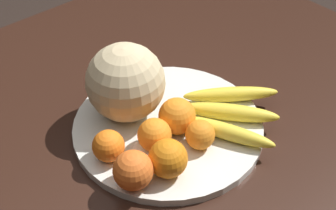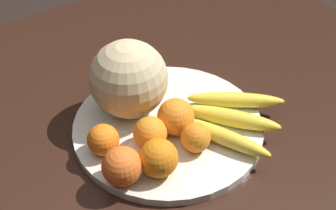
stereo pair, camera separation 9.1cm
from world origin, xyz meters
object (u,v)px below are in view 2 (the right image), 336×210
orange_front_left (176,117)px  orange_back_right (150,133)px  kitchen_table (138,161)px  orange_top_small (196,137)px  melon (129,79)px  orange_back_left (122,166)px  orange_mid_center (103,140)px  orange_front_right (159,158)px  fruit_bowl (168,126)px  produce_tag (130,159)px  banana_bunch (230,117)px

orange_front_left → orange_back_right: bearing=6.5°
kitchen_table → orange_top_small: size_ratio=25.19×
kitchen_table → melon: melon is taller
melon → orange_back_left: (0.11, 0.16, -0.04)m
melon → orange_mid_center: (0.10, 0.08, -0.05)m
orange_front_right → orange_front_left: bearing=-140.6°
orange_back_left → orange_back_right: size_ratio=1.10×
kitchen_table → orange_front_left: orange_front_left is taller
fruit_bowl → orange_top_small: bearing=93.3°
orange_mid_center → orange_back_right: bearing=155.7°
orange_top_small → produce_tag: orange_top_small is taller
melon → banana_bunch: size_ratio=0.66×
fruit_bowl → orange_top_small: size_ratio=6.71×
fruit_bowl → produce_tag: size_ratio=3.70×
kitchen_table → melon: size_ratio=9.11×
fruit_bowl → produce_tag: produce_tag is taller
orange_front_left → produce_tag: bearing=8.6°
orange_front_left → produce_tag: size_ratio=0.71×
orange_top_small → melon: bearing=-74.9°
orange_mid_center → orange_back_right: 0.09m
banana_bunch → orange_front_right: orange_front_right is taller
melon → orange_front_right: (0.04, 0.18, -0.04)m
melon → orange_top_small: size_ratio=2.76×
kitchen_table → orange_mid_center: bearing=17.9°
banana_bunch → orange_front_right: bearing=-120.8°
orange_front_left → orange_front_right: 0.11m
orange_mid_center → orange_top_small: 0.17m
kitchen_table → fruit_bowl: fruit_bowl is taller
banana_bunch → orange_back_left: size_ratio=3.33×
banana_bunch → melon: bearing=-175.4°
orange_back_right → orange_top_small: size_ratio=1.13×
produce_tag → orange_top_small: bearing=126.3°
orange_back_left → banana_bunch: bearing=-178.4°
orange_back_right → produce_tag: (0.05, 0.01, -0.03)m
orange_top_small → produce_tag: 0.13m
orange_top_small → produce_tag: bearing=-20.1°
kitchen_table → orange_mid_center: orange_mid_center is taller
kitchen_table → orange_top_small: 0.19m
kitchen_table → fruit_bowl: size_ratio=3.76×
fruit_bowl → orange_front_right: size_ratio=5.39×
kitchen_table → produce_tag: size_ratio=13.91×
fruit_bowl → orange_front_left: 0.05m
orange_back_right → orange_mid_center: bearing=-24.3°
kitchen_table → orange_back_left: size_ratio=20.13×
orange_top_small → fruit_bowl: bearing=-86.7°
melon → kitchen_table: bearing=71.2°
orange_front_left → orange_back_left: bearing=18.9°
fruit_bowl → orange_front_right: bearing=48.4°
orange_mid_center → fruit_bowl: bearing=178.3°
kitchen_table → orange_top_small: orange_top_small is taller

